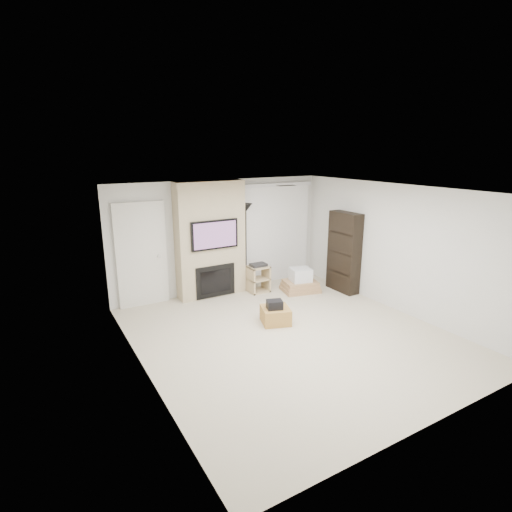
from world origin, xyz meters
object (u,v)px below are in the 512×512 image
av_stand (258,277)px  bookshelf (344,252)px  floor_lamp (246,222)px  box_stack (300,283)px  ottoman (275,315)px

av_stand → bookshelf: (1.70, -0.89, 0.55)m
floor_lamp → box_stack: bearing=-38.4°
ottoman → floor_lamp: size_ratio=0.25×
av_stand → bookshelf: bearing=-27.6°
ottoman → av_stand: size_ratio=0.76×
ottoman → floor_lamp: 2.43m
av_stand → box_stack: av_stand is taller
ottoman → box_stack: size_ratio=0.55×
bookshelf → floor_lamp: bearing=146.8°
bookshelf → ottoman: bearing=-162.5°
floor_lamp → av_stand: (0.14, -0.32, -1.21)m
ottoman → av_stand: av_stand is taller
box_stack → floor_lamp: bearing=141.6°
box_stack → bookshelf: (0.87, -0.43, 0.70)m
ottoman → box_stack: 1.83m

